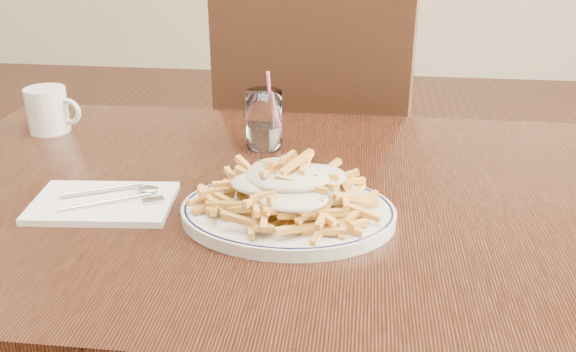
# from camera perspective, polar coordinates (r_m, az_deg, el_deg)

# --- Properties ---
(table) EXTENTS (1.20, 0.80, 0.75)m
(table) POSITION_cam_1_polar(r_m,az_deg,el_deg) (1.07, -2.16, -5.24)
(table) COLOR black
(table) RESTS_ON ground
(chair_far) EXTENTS (0.57, 0.57, 1.04)m
(chair_far) POSITION_cam_1_polar(r_m,az_deg,el_deg) (1.69, 2.91, 3.13)
(chair_far) COLOR #311B10
(chair_far) RESTS_ON ground
(fries_plate) EXTENTS (0.37, 0.34, 0.02)m
(fries_plate) POSITION_cam_1_polar(r_m,az_deg,el_deg) (0.94, 0.00, -3.27)
(fries_plate) COLOR white
(fries_plate) RESTS_ON table
(loaded_fries) EXTENTS (0.25, 0.21, 0.07)m
(loaded_fries) POSITION_cam_1_polar(r_m,az_deg,el_deg) (0.92, -0.00, -0.69)
(loaded_fries) COLOR gold
(loaded_fries) RESTS_ON fries_plate
(napkin) EXTENTS (0.22, 0.16, 0.01)m
(napkin) POSITION_cam_1_polar(r_m,az_deg,el_deg) (1.02, -16.11, -2.31)
(napkin) COLOR white
(napkin) RESTS_ON table
(cutlery) EXTENTS (0.16, 0.14, 0.01)m
(cutlery) POSITION_cam_1_polar(r_m,az_deg,el_deg) (1.02, -16.07, -1.78)
(cutlery) COLOR silver
(cutlery) RESTS_ON napkin
(water_glass) EXTENTS (0.07, 0.07, 0.15)m
(water_glass) POSITION_cam_1_polar(r_m,az_deg,el_deg) (1.19, -2.14, 4.71)
(water_glass) COLOR white
(water_glass) RESTS_ON table
(coffee_mug) EXTENTS (0.11, 0.08, 0.09)m
(coffee_mug) POSITION_cam_1_polar(r_m,az_deg,el_deg) (1.36, -20.52, 5.52)
(coffee_mug) COLOR white
(coffee_mug) RESTS_ON table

